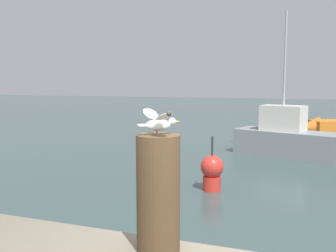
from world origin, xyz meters
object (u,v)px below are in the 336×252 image
object	(u,v)px
mooring_post	(158,193)
boat_grey	(315,142)
seagull	(158,121)
channel_buoy	(212,171)

from	to	relation	value
mooring_post	boat_grey	bearing A→B (deg)	82.29
boat_grey	seagull	bearing A→B (deg)	-97.70
channel_buoy	seagull	bearing A→B (deg)	-81.06
mooring_post	seagull	world-z (taller)	seagull
mooring_post	boat_grey	distance (m)	10.96
mooring_post	channel_buoy	xyz separation A→B (m)	(-0.92, 5.85, -1.17)
seagull	boat_grey	bearing A→B (deg)	82.30
mooring_post	seagull	bearing A→B (deg)	41.19
mooring_post	boat_grey	world-z (taller)	boat_grey
mooring_post	boat_grey	size ratio (longest dim) A/B	0.18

